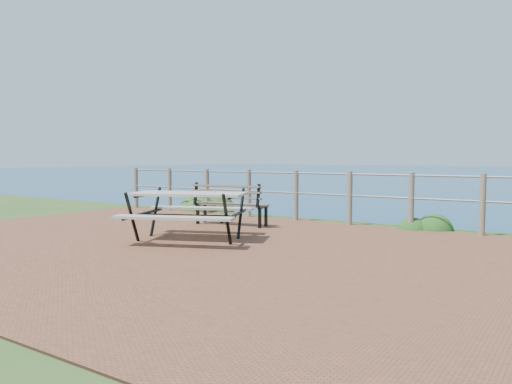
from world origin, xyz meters
The scene contains 6 objects.
ground centered at (0.00, 0.00, 0.00)m, with size 10.00×7.00×0.12m, color brown.
safety_railing centered at (0.00, 3.35, 0.57)m, with size 9.40×0.10×1.00m.
picnic_table centered at (-0.20, 0.35, 0.47)m, with size 1.86×1.40×0.73m.
park_bench centered at (-0.66, 2.06, 0.53)m, with size 1.45×0.54×0.80m.
shrub_lip_west centered at (-2.89, 3.96, 0.00)m, with size 0.87×0.87×0.65m, color #234A1C.
shrub_lip_east centered at (2.47, 3.70, 0.00)m, with size 0.67×0.67×0.37m, color #193F13.
Camera 1 is at (4.87, -5.36, 1.29)m, focal length 35.00 mm.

